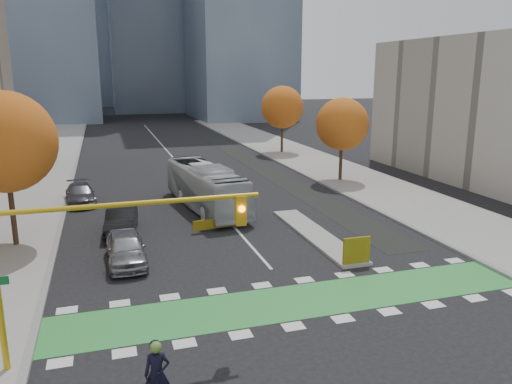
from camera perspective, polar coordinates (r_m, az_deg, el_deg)
ground at (r=19.60m, az=6.67°, el=-14.09°), size 300.00×300.00×0.00m
sidewalk_west at (r=37.48m, az=-26.26°, el=-1.80°), size 7.00×120.00×0.15m
sidewalk_east at (r=42.34m, az=12.59°, el=0.91°), size 7.00×120.00×0.15m
curb_west at (r=37.06m, az=-20.93°, el=-1.45°), size 0.30×120.00×0.16m
curb_east at (r=40.75m, az=8.30°, el=0.61°), size 0.30×120.00×0.16m
bike_crossing at (r=20.83m, az=4.98°, el=-12.28°), size 20.00×3.00×0.01m
centre_line at (r=57.03m, az=-9.67°, el=4.15°), size 0.15×70.00×0.01m
bike_lane_paint at (r=48.98m, az=0.65°, el=2.82°), size 2.50×50.00×0.01m
median_island at (r=28.68m, az=6.80°, el=-4.84°), size 1.60×10.00×0.16m
hazard_board at (r=24.39m, az=11.42°, el=-6.56°), size 1.40×0.12×1.30m
tree_west at (r=28.47m, az=-26.82°, el=5.11°), size 5.20×5.20×8.22m
tree_east_near at (r=42.64m, az=9.82°, el=7.64°), size 4.40×4.40×7.08m
tree_east_far at (r=57.46m, az=3.02°, el=9.64°), size 4.80×4.80×7.65m
traffic_signal_west at (r=16.15m, az=-18.95°, el=-5.34°), size 8.53×0.56×5.20m
bus at (r=34.03m, az=-5.74°, el=0.60°), size 3.90×11.04×3.01m
parked_car_a at (r=25.09m, az=-14.65°, el=-6.24°), size 1.90×4.54×1.54m
parked_car_b at (r=29.85m, az=-15.13°, el=-3.10°), size 2.17×4.84×1.54m
parked_car_c at (r=37.44m, az=-19.43°, el=-0.22°), size 2.33×4.84×1.36m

